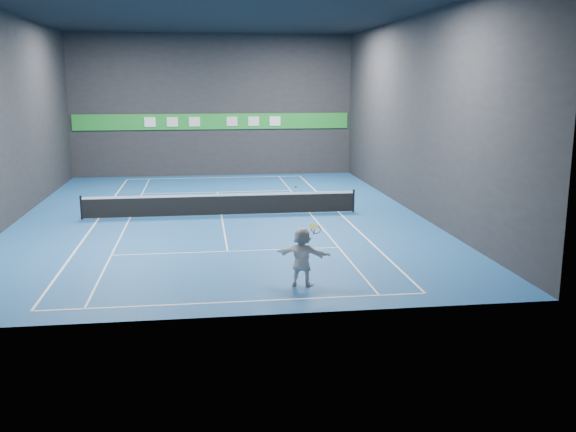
{
  "coord_description": "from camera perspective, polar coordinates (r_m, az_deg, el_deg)",
  "views": [
    {
      "loc": [
        -0.87,
        -28.95,
        6.04
      ],
      "look_at": [
        2.05,
        -7.59,
        1.5
      ],
      "focal_mm": 40.0,
      "sensor_mm": 36.0,
      "label": 1
    }
  ],
  "objects": [
    {
      "name": "wall_right",
      "position": [
        30.62,
        11.16,
        8.79
      ],
      "size": [
        0.1,
        26.0,
        9.0
      ],
      "primitive_type": "cube",
      "color": "#232326",
      "rests_on": "ground"
    },
    {
      "name": "tennis_racket",
      "position": [
        19.11,
        2.39,
        -1.29
      ],
      "size": [
        0.47,
        0.32,
        0.63
      ],
      "color": "#AD1612",
      "rests_on": "player"
    },
    {
      "name": "tennis_ball",
      "position": [
        18.96,
        0.69,
        2.63
      ],
      "size": [
        0.07,
        0.07,
        0.07
      ],
      "primitive_type": "sphere",
      "color": "#BDD523",
      "rests_on": "player"
    },
    {
      "name": "service_line_near",
      "position": [
        23.36,
        -5.39,
        -3.14
      ],
      "size": [
        8.23,
        0.06,
        0.01
      ],
      "primitive_type": "cube",
      "color": "white",
      "rests_on": "ground"
    },
    {
      "name": "service_line_far",
      "position": [
        35.87,
        -6.29,
        2.13
      ],
      "size": [
        8.23,
        0.06,
        0.01
      ],
      "primitive_type": "cube",
      "color": "white",
      "rests_on": "ground"
    },
    {
      "name": "sponsor_banner",
      "position": [
        41.97,
        -6.66,
        8.34
      ],
      "size": [
        17.64,
        0.11,
        1.0
      ],
      "color": "#1F912E",
      "rests_on": "wall_back"
    },
    {
      "name": "sideline_singles_left",
      "position": [
        29.75,
        -13.87,
        -0.17
      ],
      "size": [
        0.06,
        23.78,
        0.01
      ],
      "primitive_type": "cube",
      "color": "white",
      "rests_on": "ground"
    },
    {
      "name": "wall_front",
      "position": [
        16.05,
        -4.67,
        6.35
      ],
      "size": [
        18.0,
        0.1,
        9.0
      ],
      "primitive_type": "cube",
      "color": "#232326",
      "rests_on": "ground"
    },
    {
      "name": "baseline_far",
      "position": [
        41.29,
        -6.51,
        3.41
      ],
      "size": [
        10.98,
        0.08,
        0.01
      ],
      "primitive_type": "cube",
      "color": "white",
      "rests_on": "ground"
    },
    {
      "name": "center_service_line",
      "position": [
        29.58,
        -5.94,
        0.05
      ],
      "size": [
        0.06,
        12.8,
        0.01
      ],
      "primitive_type": "cube",
      "color": "white",
      "rests_on": "ground"
    },
    {
      "name": "ground",
      "position": [
        29.58,
        -5.94,
        0.05
      ],
      "size": [
        26.0,
        26.0,
        0.0
      ],
      "primitive_type": "plane",
      "color": "#184D89",
      "rests_on": "ground"
    },
    {
      "name": "sideline_singles_right",
      "position": [
        29.99,
        1.93,
        0.27
      ],
      "size": [
        0.06,
        23.78,
        0.01
      ],
      "primitive_type": "cube",
      "color": "white",
      "rests_on": "ground"
    },
    {
      "name": "player",
      "position": [
        19.2,
        1.25,
        -3.62
      ],
      "size": [
        1.75,
        1.18,
        1.81
      ],
      "primitive_type": "imported",
      "rotation": [
        0.0,
        0.0,
        2.71
      ],
      "color": "white",
      "rests_on": "ground"
    },
    {
      "name": "wall_back",
      "position": [
        41.99,
        -6.69,
        9.71
      ],
      "size": [
        18.0,
        0.1,
        9.0
      ],
      "primitive_type": "cube",
      "color": "#232326",
      "rests_on": "ground"
    },
    {
      "name": "ceiling",
      "position": [
        29.11,
        -6.33,
        17.66
      ],
      "size": [
        26.0,
        26.0,
        0.0
      ],
      "primitive_type": "plane",
      "color": "black",
      "rests_on": "ground"
    },
    {
      "name": "tennis_net",
      "position": [
        29.48,
        -5.96,
        1.07
      ],
      "size": [
        12.5,
        0.1,
        1.07
      ],
      "color": "black",
      "rests_on": "ground"
    },
    {
      "name": "sideline_doubles_right",
      "position": [
        30.25,
        4.51,
        0.34
      ],
      "size": [
        0.08,
        23.78,
        0.01
      ],
      "primitive_type": "cube",
      "color": "white",
      "rests_on": "ground"
    },
    {
      "name": "sideline_doubles_left",
      "position": [
        29.93,
        -16.5,
        -0.24
      ],
      "size": [
        0.08,
        23.78,
        0.01
      ],
      "primitive_type": "cube",
      "color": "white",
      "rests_on": "ground"
    },
    {
      "name": "baseline_near",
      "position": [
        18.12,
        -4.63,
        -7.61
      ],
      "size": [
        10.98,
        0.08,
        0.01
      ],
      "primitive_type": "cube",
      "color": "white",
      "rests_on": "ground"
    },
    {
      "name": "wall_left",
      "position": [
        30.11,
        -23.68,
        7.97
      ],
      "size": [
        0.1,
        26.0,
        9.0
      ],
      "primitive_type": "cube",
      "color": "#232326",
      "rests_on": "ground"
    }
  ]
}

